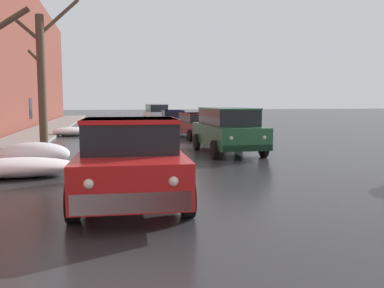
{
  "coord_description": "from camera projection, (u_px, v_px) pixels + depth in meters",
  "views": [
    {
      "loc": [
        -2.56,
        0.32,
        2.09
      ],
      "look_at": [
        -0.64,
        9.41,
        1.1
      ],
      "focal_mm": 37.85,
      "sensor_mm": 36.0,
      "label": 1
    }
  ],
  "objects": [
    {
      "name": "snow_bank_near_corner_left",
      "position": [
        71.0,
        131.0,
        24.45
      ],
      "size": [
        2.27,
        1.43,
        0.52
      ],
      "color": "white",
      "rests_on": "ground"
    },
    {
      "name": "snow_bank_near_corner_right",
      "position": [
        234.0,
        130.0,
        25.35
      ],
      "size": [
        2.33,
        1.27,
        0.69
      ],
      "color": "white",
      "rests_on": "ground"
    },
    {
      "name": "snow_bank_along_left_kerb",
      "position": [
        210.0,
        124.0,
        30.81
      ],
      "size": [
        2.13,
        1.4,
        0.64
      ],
      "color": "white",
      "rests_on": "ground"
    },
    {
      "name": "pickup_truck_red_approaching_near_lane",
      "position": [
        130.0,
        159.0,
        8.42
      ],
      "size": [
        2.4,
        5.05,
        1.76
      ],
      "color": "red",
      "rests_on": "ground"
    },
    {
      "name": "sedan_maroon_parked_kerbside_mid",
      "position": [
        197.0,
        125.0,
        22.92
      ],
      "size": [
        2.18,
        4.51,
        1.42
      ],
      "color": "maroon",
      "rests_on": "ground"
    },
    {
      "name": "left_sidewalk_slab",
      "position": [
        2.0,
        151.0,
        16.55
      ],
      "size": [
        2.68,
        80.0,
        0.12
      ],
      "primitive_type": "cube",
      "color": "gray",
      "rests_on": "ground"
    },
    {
      "name": "suv_green_parked_kerbside_close",
      "position": [
        228.0,
        129.0,
        16.21
      ],
      "size": [
        2.13,
        4.68,
        1.82
      ],
      "color": "#1E5633",
      "rests_on": "ground"
    },
    {
      "name": "suv_white_queued_behind_truck",
      "position": [
        157.0,
        113.0,
        36.58
      ],
      "size": [
        2.18,
        4.49,
        1.82
      ],
      "color": "silver",
      "rests_on": "ground"
    },
    {
      "name": "bare_tree_mid_block",
      "position": [
        42.0,
        75.0,
        17.43
      ],
      "size": [
        2.73,
        1.98,
        6.59
      ],
      "color": "#4C3D2D",
      "rests_on": "ground"
    },
    {
      "name": "snow_bank_along_right_kerb",
      "position": [
        38.0,
        155.0,
        12.97
      ],
      "size": [
        2.19,
        1.05,
        0.78
      ],
      "color": "white",
      "rests_on": "ground"
    },
    {
      "name": "sedan_darkblue_parked_far_down_block",
      "position": [
        173.0,
        119.0,
        29.75
      ],
      "size": [
        1.92,
        4.05,
        1.42
      ],
      "color": "navy",
      "rests_on": "ground"
    },
    {
      "name": "snow_bank_mid_block_left",
      "position": [
        15.0,
        168.0,
        11.12
      ],
      "size": [
        3.16,
        1.42,
        0.59
      ],
      "color": "white",
      "rests_on": "ground"
    }
  ]
}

